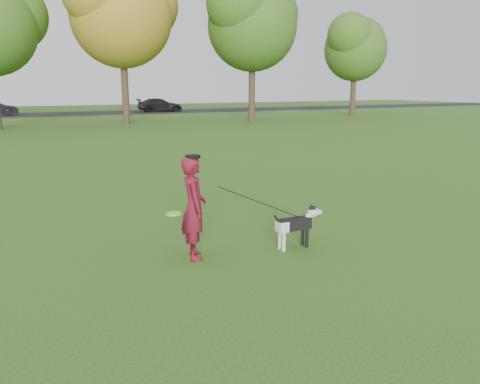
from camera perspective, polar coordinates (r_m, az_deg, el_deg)
ground at (r=7.65m, az=-0.18°, el=-7.03°), size 120.00×120.00×0.00m
road at (r=46.67m, az=-22.08°, el=8.78°), size 120.00×7.00×0.02m
man at (r=7.11m, az=-5.65°, el=-1.93°), size 0.49×0.65×1.59m
dog at (r=7.67m, az=7.02°, el=-3.72°), size 0.92×0.18×0.70m
car_right at (r=48.41m, az=-9.77°, el=10.42°), size 4.63×2.26×1.30m
man_held_items at (r=7.38m, az=2.63°, el=-1.35°), size 2.25×0.42×1.13m
tree_row at (r=32.95m, az=-24.04°, el=20.22°), size 51.74×8.86×12.01m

